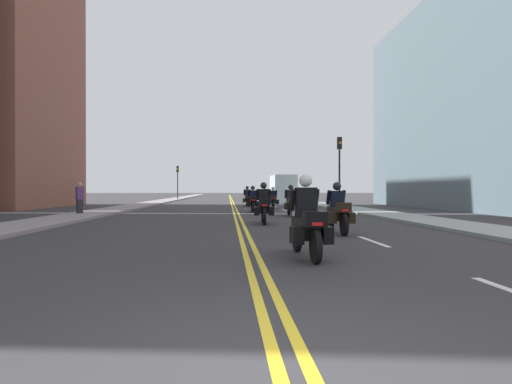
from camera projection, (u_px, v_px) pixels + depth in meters
name	position (u px, v px, depth m)	size (l,w,h in m)	color
ground_plane	(232.00, 201.00, 51.29)	(264.00, 264.00, 0.00)	#313033
sidewalk_left	(164.00, 201.00, 50.79)	(2.40, 144.00, 0.12)	gray
sidewalk_right	(299.00, 201.00, 51.79)	(2.40, 144.00, 0.12)	#8E9995
centreline_yellow_inner	(231.00, 201.00, 51.28)	(0.12, 132.00, 0.01)	yellow
centreline_yellow_outer	(233.00, 201.00, 51.30)	(0.12, 132.00, 0.01)	yellow
lane_dashes_white	(279.00, 208.00, 32.54)	(0.14, 56.40, 0.01)	silver
building_right_1	(464.00, 106.00, 32.57)	(6.49, 21.04, 14.99)	slate
motorcycle_0	(307.00, 224.00, 8.75)	(0.78, 2.27, 1.66)	black
motorcycle_1	(338.00, 212.00, 13.58)	(0.77, 2.26, 1.58)	black
motorcycle_2	(264.00, 207.00, 17.56)	(0.78, 2.18, 1.65)	black
motorcycle_3	(291.00, 203.00, 22.50)	(0.77, 2.24, 1.61)	black
motorcycle_4	(253.00, 201.00, 26.82)	(0.76, 2.11, 1.58)	black
motorcycle_5	(273.00, 200.00, 31.50)	(0.78, 2.11, 1.57)	black
motorcycle_6	(247.00, 198.00, 36.10)	(0.77, 2.10, 1.64)	black
motorcycle_7	(265.00, 197.00, 41.06)	(0.78, 2.18, 1.61)	black
traffic_cone_1	(349.00, 209.00, 23.17)	(0.31, 0.31, 0.71)	black
traffic_light_near	(339.00, 160.00, 29.68)	(0.28, 0.38, 4.85)	black
traffic_light_far	(178.00, 176.00, 57.88)	(0.28, 0.38, 4.42)	black
pedestrian_0	(80.00, 198.00, 23.26)	(0.41, 0.41, 1.73)	#21262F
parked_truck	(282.00, 190.00, 45.90)	(2.20, 6.50, 2.80)	silver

